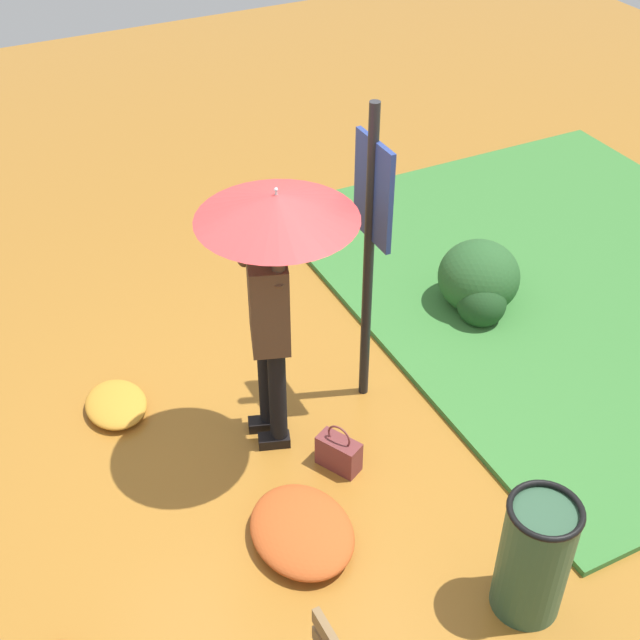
% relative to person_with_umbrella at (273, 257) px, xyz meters
% --- Properties ---
extents(ground_plane, '(18.00, 18.00, 0.00)m').
position_rel_person_with_umbrella_xyz_m(ground_plane, '(0.20, -0.04, -1.55)').
color(ground_plane, '#9E6623').
extents(grass_verge, '(4.80, 4.00, 0.05)m').
position_rel_person_with_umbrella_xyz_m(grass_verge, '(-0.55, 3.15, -1.53)').
color(grass_verge, '#387533').
rests_on(grass_verge, ground_plane).
extents(person_with_umbrella, '(0.96, 0.96, 2.04)m').
position_rel_person_with_umbrella_xyz_m(person_with_umbrella, '(0.00, 0.00, 0.00)').
color(person_with_umbrella, black).
rests_on(person_with_umbrella, ground_plane).
extents(info_sign_post, '(0.44, 0.07, 2.30)m').
position_rel_person_with_umbrella_xyz_m(info_sign_post, '(-0.20, 0.78, -0.11)').
color(info_sign_post, black).
rests_on(info_sign_post, ground_plane).
extents(handbag, '(0.33, 0.26, 0.37)m').
position_rel_person_with_umbrella_xyz_m(handbag, '(0.39, 0.26, -1.42)').
color(handbag, brown).
rests_on(handbag, ground_plane).
extents(trash_bin, '(0.42, 0.42, 0.83)m').
position_rel_person_with_umbrella_xyz_m(trash_bin, '(1.82, 0.73, -1.13)').
color(trash_bin, '#2D5138').
rests_on(trash_bin, ground_plane).
extents(shrub_cluster, '(0.75, 0.68, 0.61)m').
position_rel_person_with_umbrella_xyz_m(shrub_cluster, '(-0.67, 2.12, -1.27)').
color(shrub_cluster, '#285628').
rests_on(shrub_cluster, ground_plane).
extents(leaf_pile_by_bench, '(0.77, 0.62, 0.17)m').
position_rel_person_with_umbrella_xyz_m(leaf_pile_by_bench, '(0.84, -0.23, -1.47)').
color(leaf_pile_by_bench, '#B74C1E').
rests_on(leaf_pile_by_bench, ground_plane).
extents(leaf_pile_far_path, '(0.55, 0.44, 0.12)m').
position_rel_person_with_umbrella_xyz_m(leaf_pile_far_path, '(-0.82, -0.94, -1.49)').
color(leaf_pile_far_path, '#C68428').
rests_on(leaf_pile_far_path, ground_plane).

